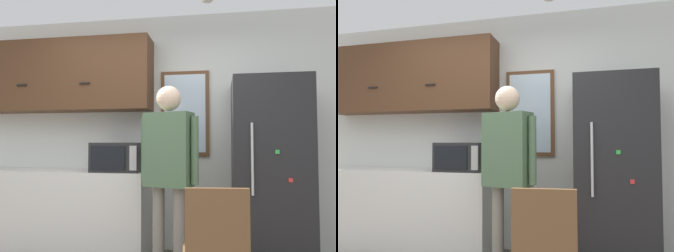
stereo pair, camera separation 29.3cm
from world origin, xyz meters
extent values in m
cube|color=silver|center=(0.00, 1.89, 1.35)|extent=(6.00, 0.06, 2.70)
cube|color=silver|center=(-1.13, 1.56, 0.46)|extent=(2.14, 0.60, 0.91)
cube|color=#51331E|center=(-1.13, 1.68, 1.99)|extent=(2.14, 0.37, 0.82)
cube|color=black|center=(-1.50, 1.48, 1.86)|extent=(0.12, 0.01, 0.01)
cube|color=black|center=(-0.75, 1.48, 1.86)|extent=(0.12, 0.01, 0.01)
cube|color=#232326|center=(-0.36, 1.49, 1.06)|extent=(0.51, 0.41, 0.30)
cube|color=black|center=(-0.41, 1.28, 1.06)|extent=(0.36, 0.01, 0.24)
cube|color=#B2B2B2|center=(-0.15, 1.28, 1.06)|extent=(0.07, 0.01, 0.24)
cylinder|color=gray|center=(0.14, 1.13, 0.41)|extent=(0.11, 0.11, 0.82)
cylinder|color=gray|center=(0.34, 1.07, 0.41)|extent=(0.11, 0.11, 0.82)
cube|color=#4C6B4C|center=(0.24, 1.10, 1.15)|extent=(0.47, 0.33, 0.67)
sphere|color=beige|center=(0.24, 1.10, 1.62)|extent=(0.23, 0.23, 0.23)
cylinder|color=#4C6B4C|center=(0.00, 1.17, 1.15)|extent=(0.07, 0.07, 0.60)
cylinder|color=#4C6B4C|center=(0.49, 1.03, 1.15)|extent=(0.07, 0.07, 0.60)
cube|color=#232326|center=(1.19, 1.51, 0.92)|extent=(0.72, 0.70, 1.85)
cylinder|color=silver|center=(0.99, 1.14, 1.07)|extent=(0.02, 0.02, 0.65)
cube|color=red|center=(1.32, 1.15, 0.89)|extent=(0.04, 0.01, 0.04)
cube|color=green|center=(1.21, 1.15, 1.13)|extent=(0.04, 0.01, 0.04)
cube|color=brown|center=(0.69, 0.33, 0.67)|extent=(0.42, 0.08, 0.48)
cube|color=brown|center=(0.31, 1.85, 1.55)|extent=(0.55, 0.04, 0.97)
cube|color=silver|center=(0.31, 1.83, 1.55)|extent=(0.47, 0.01, 0.89)
camera|label=1|loc=(0.71, -1.87, 1.21)|focal=35.00mm
camera|label=2|loc=(1.00, -1.81, 1.21)|focal=35.00mm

